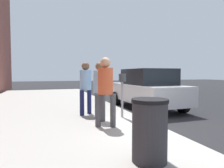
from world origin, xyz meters
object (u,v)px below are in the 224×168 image
Objects in this scene: parking_meter at (122,86)px; parked_sedan_near at (146,89)px; trash_bin at (150,130)px; pedestrian_at_meter at (100,86)px; pedestrian_bystander at (105,86)px; parking_officer at (86,84)px.

parked_sedan_near is at bearing -44.62° from parking_meter.
parking_meter is 3.31m from trash_bin.
pedestrian_bystander is at bearing -105.61° from pedestrian_at_meter.
parked_sedan_near is at bearing -27.86° from trash_bin.
parking_officer reaches higher than parked_sedan_near.
pedestrian_bystander reaches higher than parked_sedan_near.
trash_bin is at bearing -35.72° from parking_officer.
parking_officer is 3.20m from parked_sedan_near.
parking_officer reaches higher than pedestrian_at_meter.
trash_bin is at bearing 152.14° from parked_sedan_near.
parking_meter is 1.40× the size of trash_bin.
pedestrian_bystander is (-0.80, 0.06, 0.06)m from pedestrian_at_meter.
parking_meter is at bearing -0.24° from pedestrian_at_meter.
parking_meter reaches higher than trash_bin.
pedestrian_bystander is 1.02× the size of parking_officer.
pedestrian_at_meter is 0.80m from pedestrian_bystander.
parking_officer is at bearing 52.62° from parking_meter.
parking_officer is at bearing 93.89° from pedestrian_at_meter.
trash_bin is at bearing -152.69° from pedestrian_bystander.
parked_sedan_near is at bearing 71.89° from parking_officer.
pedestrian_bystander reaches higher than parking_meter.
pedestrian_at_meter is 0.96× the size of pedestrian_bystander.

